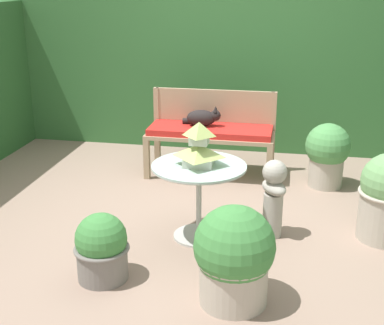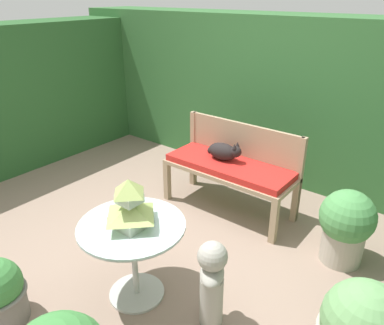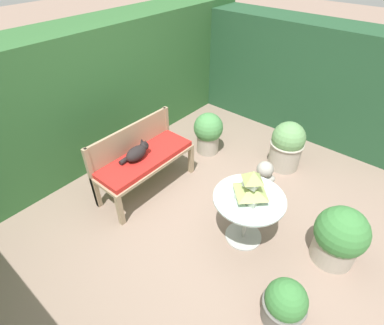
{
  "view_description": "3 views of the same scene",
  "coord_description": "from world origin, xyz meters",
  "views": [
    {
      "loc": [
        0.81,
        -4.38,
        2.05
      ],
      "look_at": [
        -0.05,
        0.13,
        0.44
      ],
      "focal_mm": 50.0,
      "sensor_mm": 36.0,
      "label": 1
    },
    {
      "loc": [
        1.8,
        -1.91,
        2.11
      ],
      "look_at": [
        -0.13,
        0.53,
        0.68
      ],
      "focal_mm": 35.0,
      "sensor_mm": 36.0,
      "label": 2
    },
    {
      "loc": [
        -1.95,
        -1.43,
        2.82
      ],
      "look_at": [
        0.23,
        0.41,
        0.58
      ],
      "focal_mm": 28.0,
      "sensor_mm": 36.0,
      "label": 3
    }
  ],
  "objects": [
    {
      "name": "ground",
      "position": [
        0.0,
        0.0,
        0.0
      ],
      "size": [
        30.0,
        30.0,
        0.0
      ],
      "primitive_type": "plane",
      "color": "gray"
    },
    {
      "name": "foliage_hedge_back",
      "position": [
        0.0,
        2.3,
        0.94
      ],
      "size": [
        6.4,
        0.8,
        1.87
      ],
      "primitive_type": "cube",
      "color": "#336633",
      "rests_on": "ground"
    },
    {
      "name": "foliage_hedge_right",
      "position": [
        2.85,
        0.15,
        0.88
      ],
      "size": [
        0.7,
        3.5,
        1.76
      ],
      "primitive_type": "cube",
      "color": "#234C2D",
      "rests_on": "ground"
    },
    {
      "name": "garden_bench",
      "position": [
        -0.02,
        0.99,
        0.46
      ],
      "size": [
        1.34,
        0.52,
        0.54
      ],
      "color": "tan",
      "rests_on": "ground"
    },
    {
      "name": "bench_backrest",
      "position": [
        -0.02,
        1.23,
        0.64
      ],
      "size": [
        1.34,
        0.06,
        0.89
      ],
      "color": "tan",
      "rests_on": "ground"
    },
    {
      "name": "cat",
      "position": [
        -0.11,
        1.03,
        0.63
      ],
      "size": [
        0.42,
        0.2,
        0.21
      ],
      "rotation": [
        0.0,
        0.0,
        0.07
      ],
      "color": "black",
      "rests_on": "garden_bench"
    },
    {
      "name": "patio_table",
      "position": [
        0.12,
        -0.46,
        0.5
      ],
      "size": [
        0.76,
        0.76,
        0.63
      ],
      "color": "#B7B7B2",
      "rests_on": "ground"
    },
    {
      "name": "pagoda_birdhouse",
      "position": [
        0.12,
        -0.46,
        0.78
      ],
      "size": [
        0.31,
        0.31,
        0.35
      ],
      "color": "#B2BCA8",
      "rests_on": "patio_table"
    },
    {
      "name": "garden_bust",
      "position": [
        0.71,
        -0.32,
        0.37
      ],
      "size": [
        0.28,
        0.32,
        0.66
      ],
      "rotation": [
        0.0,
        0.0,
        -1.03
      ],
      "color": "#A39E93",
      "rests_on": "ground"
    },
    {
      "name": "potted_plant_table_near",
      "position": [
        -0.44,
        -1.22,
        0.24
      ],
      "size": [
        0.39,
        0.39,
        0.5
      ],
      "color": "slate",
      "rests_on": "ground"
    },
    {
      "name": "potted_plant_bench_right",
      "position": [
        0.51,
        -1.33,
        0.34
      ],
      "size": [
        0.53,
        0.53,
        0.68
      ],
      "color": "#ADA393",
      "rests_on": "ground"
    },
    {
      "name": "potted_plant_path_edge",
      "position": [
        1.19,
        0.9,
        0.35
      ],
      "size": [
        0.45,
        0.45,
        0.66
      ],
      "color": "#ADA393",
      "rests_on": "ground"
    },
    {
      "name": "potted_plant_patio_mid",
      "position": [
        1.62,
        -0.19,
        0.37
      ],
      "size": [
        0.48,
        0.48,
        0.73
      ],
      "color": "#ADA393",
      "rests_on": "ground"
    }
  ]
}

